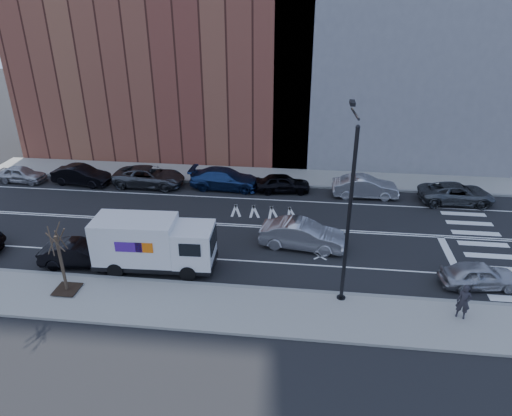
% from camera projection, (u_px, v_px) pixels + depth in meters
% --- Properties ---
extents(ground, '(120.00, 120.00, 0.00)m').
position_uv_depth(ground, '(229.00, 225.00, 30.36)').
color(ground, black).
rests_on(ground, ground).
extents(sidewalk_near, '(44.00, 3.60, 0.15)m').
position_uv_depth(sidewalk_near, '(199.00, 306.00, 22.45)').
color(sidewalk_near, gray).
rests_on(sidewalk_near, ground).
extents(sidewalk_far, '(44.00, 3.60, 0.15)m').
position_uv_depth(sidewalk_far, '(247.00, 175.00, 38.20)').
color(sidewalk_far, gray).
rests_on(sidewalk_far, ground).
extents(curb_near, '(44.00, 0.25, 0.17)m').
position_uv_depth(curb_near, '(206.00, 285.00, 24.06)').
color(curb_near, gray).
rests_on(curb_near, ground).
extents(curb_far, '(44.00, 0.25, 0.17)m').
position_uv_depth(curb_far, '(244.00, 183.00, 36.59)').
color(curb_far, gray).
rests_on(curb_far, ground).
extents(crosswalk, '(3.00, 14.00, 0.01)m').
position_uv_depth(crosswalk, '(479.00, 239.00, 28.68)').
color(crosswalk, white).
rests_on(crosswalk, ground).
extents(road_markings, '(40.00, 8.60, 0.01)m').
position_uv_depth(road_markings, '(229.00, 225.00, 30.36)').
color(road_markings, white).
rests_on(road_markings, ground).
extents(bldg_brick, '(26.00, 10.00, 22.00)m').
position_uv_depth(bldg_brick, '(166.00, 29.00, 40.39)').
color(bldg_brick, brown).
rests_on(bldg_brick, ground).
extents(bldg_concrete, '(20.00, 10.00, 26.00)m').
position_uv_depth(bldg_concrete, '(401.00, 5.00, 37.43)').
color(bldg_concrete, slate).
rests_on(bldg_concrete, ground).
extents(streetlight, '(0.44, 4.02, 9.34)m').
position_uv_depth(streetlight, '(349.00, 205.00, 21.24)').
color(streetlight, black).
rests_on(streetlight, ground).
extents(street_tree, '(1.20, 1.20, 3.75)m').
position_uv_depth(street_tree, '(63.00, 269.00, 22.94)').
color(street_tree, black).
rests_on(street_tree, ground).
extents(fedex_van, '(6.73, 2.57, 3.03)m').
position_uv_depth(fedex_van, '(153.00, 243.00, 24.99)').
color(fedex_van, black).
rests_on(fedex_van, ground).
extents(far_parked_a, '(3.97, 1.78, 1.33)m').
position_uv_depth(far_parked_a, '(21.00, 174.00, 36.86)').
color(far_parked_a, '#AAAAAF').
rests_on(far_parked_a, ground).
extents(far_parked_b, '(4.76, 2.13, 1.52)m').
position_uv_depth(far_parked_b, '(81.00, 175.00, 36.39)').
color(far_parked_b, black).
rests_on(far_parked_b, ground).
extents(far_parked_c, '(5.62, 2.68, 1.55)m').
position_uv_depth(far_parked_c, '(149.00, 177.00, 36.09)').
color(far_parked_c, '#414348').
rests_on(far_parked_c, ground).
extents(far_parked_d, '(5.62, 2.50, 1.60)m').
position_uv_depth(far_parked_d, '(225.00, 179.00, 35.60)').
color(far_parked_d, navy).
rests_on(far_parked_d, ground).
extents(far_parked_e, '(4.34, 2.15, 1.42)m').
position_uv_depth(far_parked_e, '(283.00, 183.00, 35.02)').
color(far_parked_e, black).
rests_on(far_parked_e, ground).
extents(far_parked_f, '(4.90, 1.86, 1.60)m').
position_uv_depth(far_parked_f, '(365.00, 187.00, 34.15)').
color(far_parked_f, '#B0B0B5').
rests_on(far_parked_f, ground).
extents(far_parked_g, '(5.43, 2.74, 1.47)m').
position_uv_depth(far_parked_g, '(456.00, 194.00, 33.18)').
color(far_parked_g, '#46494D').
rests_on(far_parked_g, ground).
extents(driving_sedan, '(5.26, 2.39, 1.67)m').
position_uv_depth(driving_sedan, '(302.00, 235.00, 27.41)').
color(driving_sedan, '#A4A4A8').
rests_on(driving_sedan, ground).
extents(near_parked_rear_a, '(4.46, 1.84, 1.44)m').
position_uv_depth(near_parked_rear_a, '(80.00, 254.00, 25.67)').
color(near_parked_rear_a, black).
rests_on(near_parked_rear_a, ground).
extents(near_parked_front, '(4.19, 2.13, 1.37)m').
position_uv_depth(near_parked_front, '(479.00, 275.00, 23.82)').
color(near_parked_front, '#AAA9AE').
rests_on(near_parked_front, ground).
extents(pedestrian, '(0.75, 0.62, 1.76)m').
position_uv_depth(pedestrian, '(464.00, 302.00, 21.22)').
color(pedestrian, '#262329').
rests_on(pedestrian, sidewalk_near).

